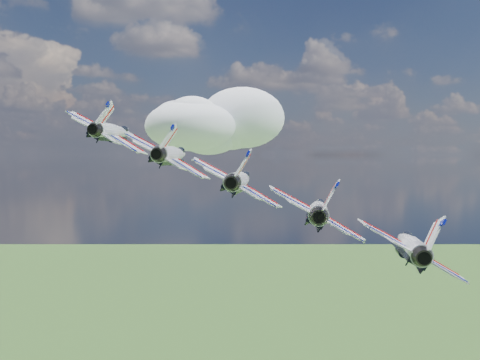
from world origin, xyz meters
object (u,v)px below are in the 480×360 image
object	(u,v)px
jet_3	(318,210)
jet_4	(410,245)
jet_1	(173,154)
jet_2	(240,180)
jet_0	(114,132)

from	to	relation	value
jet_3	jet_4	world-z (taller)	jet_3
jet_3	jet_4	xyz separation A→B (m)	(7.11, -8.25, -3.30)
jet_1	jet_2	xyz separation A→B (m)	(7.11, -8.25, -3.30)
jet_1	jet_2	distance (m)	11.37
jet_2	jet_3	distance (m)	11.37
jet_0	jet_2	world-z (taller)	jet_0
jet_4	jet_0	bearing A→B (deg)	154.99
jet_0	jet_1	distance (m)	11.37
jet_3	jet_2	bearing A→B (deg)	154.99
jet_3	jet_4	size ratio (longest dim) A/B	1.00
jet_2	jet_0	bearing A→B (deg)	154.99
jet_2	jet_4	distance (m)	22.75
jet_1	jet_4	world-z (taller)	jet_1
jet_0	jet_3	bearing A→B (deg)	-25.01
jet_3	jet_1	bearing A→B (deg)	154.99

